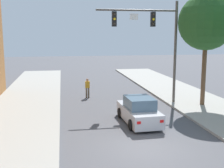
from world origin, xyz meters
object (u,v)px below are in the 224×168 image
Objects in this scene: traffic_signal_mast at (154,33)px; street_tree_second at (206,22)px; car_lead_silver at (139,111)px; pedestrian_crossing_road at (87,87)px.

street_tree_second is (3.43, -1.22, 0.76)m from traffic_signal_mast.
traffic_signal_mast is at bearing 63.12° from car_lead_silver.
pedestrian_crossing_road is at bearing 151.68° from street_tree_second.
traffic_signal_mast is 4.57× the size of pedestrian_crossing_road.
pedestrian_crossing_road reaches higher than car_lead_silver.
traffic_signal_mast is 7.14m from pedestrian_crossing_road.
street_tree_second is at bearing -19.58° from traffic_signal_mast.
car_lead_silver is 2.63× the size of pedestrian_crossing_road.
traffic_signal_mast reaches higher than car_lead_silver.
street_tree_second reaches higher than traffic_signal_mast.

